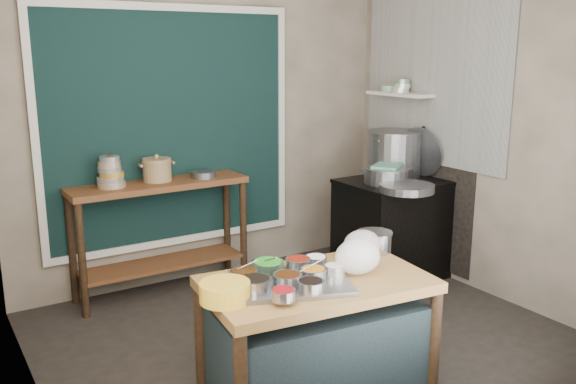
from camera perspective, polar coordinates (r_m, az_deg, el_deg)
floor at (r=4.51m, az=1.24°, el=-13.24°), size 3.50×3.00×0.02m
back_wall at (r=5.40m, az=-7.60°, el=6.72°), size 3.50×0.02×2.80m
left_wall at (r=3.45m, az=-23.85°, el=2.07°), size 0.02×3.00×2.80m
right_wall at (r=5.25m, az=17.66°, el=6.05°), size 0.02×3.00×2.80m
curtain_panel at (r=5.23m, az=-10.90°, el=5.84°), size 2.10×0.02×1.90m
curtain_frame at (r=5.22m, az=-10.86°, el=5.83°), size 2.22×0.03×2.02m
tile_panel at (r=5.58m, az=13.44°, el=11.33°), size 0.02×1.70×1.70m
soot_patch at (r=5.80m, az=12.17°, el=-0.04°), size 0.01×1.30×1.30m
wall_shelf at (r=5.73m, az=10.41°, el=9.00°), size 0.22×0.70×0.03m
prep_table at (r=3.59m, az=2.66°, el=-13.74°), size 1.32×0.86×0.75m
back_counter at (r=5.17m, az=-11.77°, el=-4.22°), size 1.45×0.40×0.95m
stove_block at (r=5.54m, az=9.85°, el=-3.51°), size 0.90×0.68×0.85m
stove_top at (r=5.43m, az=10.03°, el=0.94°), size 0.92×0.69×0.03m
condiment_tray at (r=3.34m, az=0.22°, el=-8.51°), size 0.75×0.64×0.03m
condiment_bowls at (r=3.32m, az=-0.27°, el=-7.77°), size 0.62×0.51×0.07m
yellow_basin at (r=3.15m, az=-5.94°, el=-9.27°), size 0.34×0.34×0.10m
saucepan at (r=3.90m, az=8.06°, el=-4.61°), size 0.31×0.31×0.13m
plastic_bag_a at (r=3.50m, az=6.54°, el=-6.01°), size 0.30×0.27×0.20m
plastic_bag_b at (r=3.76m, az=6.94°, el=-4.89°), size 0.28×0.25×0.18m
bowl_stack at (r=4.94m, az=-16.25°, el=1.67°), size 0.22×0.22×0.25m
utensil_cup at (r=4.94m, az=-16.30°, el=0.90°), size 0.17×0.17×0.08m
ceramic_crock at (r=5.07m, az=-12.15°, el=1.94°), size 0.25×0.25×0.17m
wide_bowl at (r=5.16m, az=-7.92°, el=1.65°), size 0.23×0.23×0.05m
stock_pot at (r=5.60m, az=9.89°, el=3.61°), size 0.62×0.62×0.41m
pot_lid at (r=5.60m, az=12.29°, el=3.70°), size 0.19×0.47×0.45m
steamer at (r=5.29m, az=9.25°, el=1.58°), size 0.56×0.56×0.14m
green_cloth at (r=5.27m, az=9.28°, el=2.43°), size 0.35×0.33×0.02m
shallow_pan at (r=5.00m, az=11.03°, el=0.38°), size 0.49×0.49×0.06m
shelf_bowl_stack at (r=5.71m, az=10.57°, el=9.71°), size 0.15×0.15×0.12m
shelf_bowl_green at (r=5.84m, az=9.45°, el=9.54°), size 0.18×0.18×0.06m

